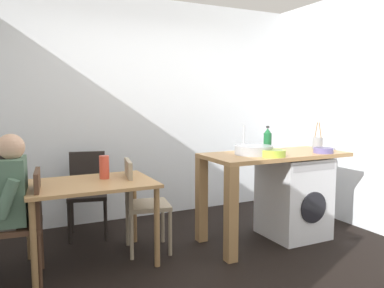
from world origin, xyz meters
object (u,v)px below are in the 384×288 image
utensil_crock (318,143)px  vase (104,167)px  colander (323,150)px  mixing_bowl (273,153)px  bottle_tall_green (268,140)px  chair_opposite (140,200)px  seated_person (1,201)px  dining_table (91,193)px  chair_person_seat (25,219)px  washing_machine (293,197)px  chair_spare_by_wall (88,189)px

utensil_crock → vase: 2.34m
utensil_crock → colander: utensil_crock is taller
mixing_bowl → colander: size_ratio=1.20×
bottle_tall_green → colander: 0.58m
chair_opposite → seated_person: seated_person is taller
chair_opposite → seated_person: bearing=-72.2°
bottle_tall_green → mixing_bowl: 0.34m
dining_table → utensil_crock: (2.47, -0.18, 0.35)m
chair_person_seat → dining_table: bearing=-72.5°
washing_machine → utensil_crock: (0.37, 0.05, 0.56)m
dining_table → chair_spare_by_wall: (0.12, 0.77, -0.14)m
mixing_bowl → colander: 0.62m
chair_spare_by_wall → bottle_tall_green: (1.70, -0.91, 0.54)m
dining_table → utensil_crock: size_ratio=3.67×
mixing_bowl → utensil_crock: bearing=17.3°
chair_opposite → utensil_crock: bearing=93.3°
seated_person → vase: (0.86, 0.19, 0.18)m
seated_person → vase: size_ratio=5.61×
dining_table → bottle_tall_green: 1.86m
washing_machine → bottle_tall_green: bottle_tall_green is taller
chair_person_seat → chair_spare_by_wall: bearing=-30.6°
chair_person_seat → seated_person: bearing=90.0°
bottle_tall_green → colander: (0.48, -0.31, -0.09)m
chair_spare_by_wall → mixing_bowl: size_ratio=3.76×
dining_table → washing_machine: 2.12m
vase → chair_spare_by_wall: bearing=92.9°
chair_opposite → seated_person: 1.20m
chair_person_seat → washing_machine: 2.65m
chair_opposite → utensil_crock: utensil_crock is taller
seated_person → bottle_tall_green: (2.52, -0.05, 0.37)m
chair_spare_by_wall → utensil_crock: (2.35, -0.96, 0.48)m
chair_opposite → washing_machine: 1.65m
chair_person_seat → washing_machine: chair_person_seat is taller
chair_spare_by_wall → vase: (0.03, -0.67, 0.34)m
utensil_crock → mixing_bowl: bearing=-162.7°
seated_person → vase: 0.89m
bottle_tall_green → utensil_crock: 0.66m
utensil_crock → chair_spare_by_wall: bearing=157.9°
dining_table → seated_person: seated_person is taller
chair_person_seat → seated_person: size_ratio=0.75×
dining_table → chair_spare_by_wall: chair_spare_by_wall is taller
chair_opposite → bottle_tall_green: size_ratio=3.28×
dining_table → seated_person: (-0.71, -0.09, 0.03)m
chair_spare_by_wall → dining_table: bearing=94.1°
seated_person → utensil_crock: utensil_crock is taller
chair_spare_by_wall → seated_person: 1.20m
washing_machine → colander: size_ratio=4.30×
washing_machine → mixing_bowl: (-0.44, -0.20, 0.53)m
seated_person → vase: bearing=-71.1°
colander → seated_person: bearing=173.1°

